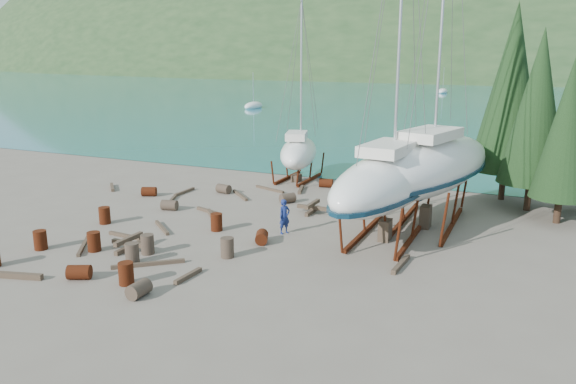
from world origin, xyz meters
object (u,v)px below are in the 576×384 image
at_px(large_sailboat_near, 390,179).
at_px(worker, 284,217).
at_px(small_sailboat_shore, 299,152).
at_px(large_sailboat_far, 431,165).

relative_size(large_sailboat_near, worker, 10.39).
xyz_separation_m(small_sailboat_shore, worker, (4.08, -11.28, -1.14)).
relative_size(large_sailboat_far, small_sailboat_shore, 1.58).
relative_size(large_sailboat_far, worker, 11.14).
distance_m(large_sailboat_near, large_sailboat_far, 3.16).
distance_m(small_sailboat_shore, worker, 12.05).
bearing_deg(large_sailboat_near, small_sailboat_shore, 139.05).
xyz_separation_m(large_sailboat_far, small_sailboat_shore, (-10.20, 6.91, -1.12)).
height_order(large_sailboat_far, small_sailboat_shore, large_sailboat_far).
relative_size(small_sailboat_shore, worker, 7.07).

